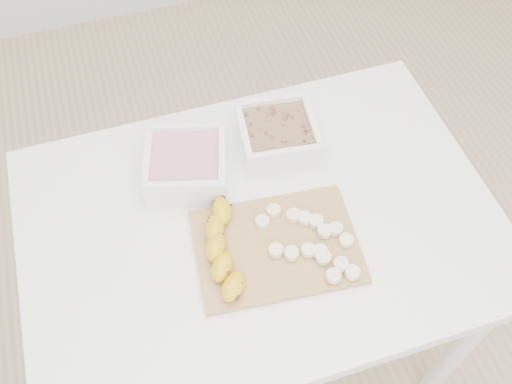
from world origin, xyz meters
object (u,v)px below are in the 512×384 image
object	(u,v)px
bowl_yogurt	(186,165)
cutting_board	(276,247)
table	(260,242)
bowl_granola	(278,135)
banana	(224,250)

from	to	relation	value
bowl_yogurt	cutting_board	size ratio (longest dim) A/B	0.64
table	bowl_yogurt	xyz separation A→B (m)	(-0.12, 0.16, 0.14)
bowl_granola	cutting_board	world-z (taller)	bowl_granola
cutting_board	bowl_yogurt	bearing A→B (deg)	118.54
bowl_yogurt	cutting_board	world-z (taller)	bowl_yogurt
bowl_granola	banana	distance (m)	0.31
table	bowl_granola	bearing A→B (deg)	61.05
bowl_granola	banana	size ratio (longest dim) A/B	0.82
bowl_granola	cutting_board	xyz separation A→B (m)	(-0.09, -0.25, -0.03)
table	bowl_granola	world-z (taller)	bowl_granola
bowl_yogurt	banana	world-z (taller)	bowl_yogurt
bowl_yogurt	cutting_board	distance (m)	0.27
table	banana	distance (m)	0.18
table	banana	bearing A→B (deg)	-146.01
bowl_granola	banana	xyz separation A→B (m)	(-0.20, -0.24, -0.01)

